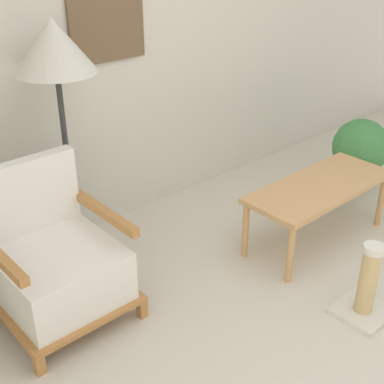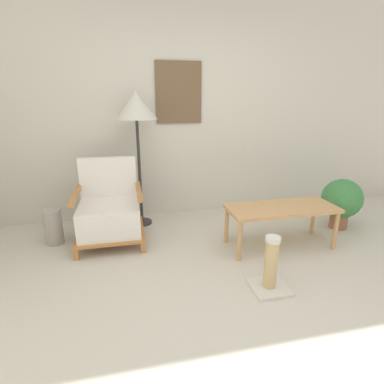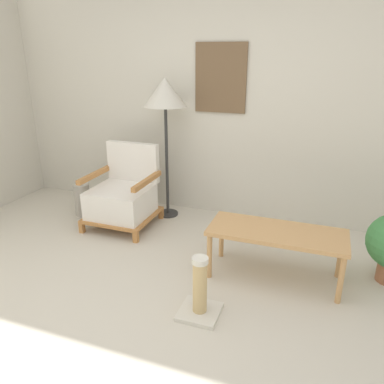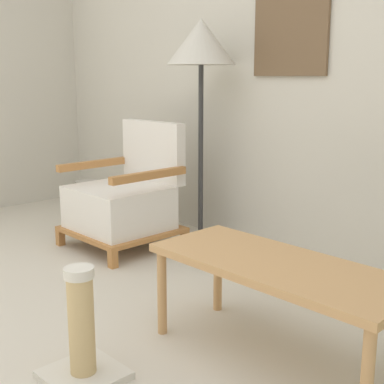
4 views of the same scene
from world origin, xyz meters
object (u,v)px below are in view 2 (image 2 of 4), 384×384
(floor_lamp, at_px, (136,109))
(coffee_table, at_px, (281,211))
(armchair, at_px, (110,212))
(vase, at_px, (53,227))
(potted_plant, at_px, (342,200))
(scratching_post, at_px, (270,271))

(floor_lamp, height_order, coffee_table, floor_lamp)
(armchair, distance_m, vase, 0.61)
(armchair, height_order, coffee_table, armchair)
(vase, bearing_deg, coffee_table, -13.79)
(coffee_table, relative_size, vase, 2.95)
(coffee_table, distance_m, vase, 2.39)
(potted_plant, height_order, scratching_post, potted_plant)
(vase, bearing_deg, potted_plant, -5.32)
(coffee_table, xyz_separation_m, scratching_post, (-0.44, -0.67, -0.22))
(coffee_table, bearing_deg, vase, 166.21)
(vase, height_order, scratching_post, scratching_post)
(armchair, height_order, scratching_post, armchair)
(armchair, xyz_separation_m, vase, (-0.59, 0.07, -0.14))
(scratching_post, bearing_deg, floor_lamp, 120.55)
(floor_lamp, distance_m, coffee_table, 1.91)
(scratching_post, bearing_deg, vase, 146.51)
(armchair, bearing_deg, floor_lamp, 49.15)
(armchair, distance_m, coffee_table, 1.80)
(armchair, height_order, potted_plant, armchair)
(potted_plant, xyz_separation_m, scratching_post, (-1.36, -0.94, -0.18))
(potted_plant, relative_size, scratching_post, 1.27)
(floor_lamp, bearing_deg, scratching_post, -59.45)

